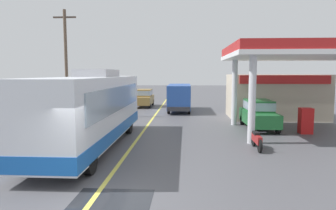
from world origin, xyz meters
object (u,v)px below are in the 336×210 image
object	(u,v)px
motorcycle_parked_forecourt	(257,140)
car_trailing_behind_bus	(144,97)
car_at_pump	(259,113)
minibus_opposing_lane	(179,95)
coach_bus_main	(92,111)
pedestrian_near_pump	(258,111)

from	to	relation	value
motorcycle_parked_forecourt	car_trailing_behind_bus	size ratio (longest dim) A/B	0.43
car_at_pump	minibus_opposing_lane	distance (m)	10.05
minibus_opposing_lane	motorcycle_parked_forecourt	xyz separation A→B (m)	(3.87, -13.89, -1.03)
coach_bus_main	minibus_opposing_lane	xyz separation A→B (m)	(3.83, 13.87, -0.25)
pedestrian_near_pump	car_trailing_behind_bus	bearing A→B (deg)	131.09
car_at_pump	pedestrian_near_pump	xyz separation A→B (m)	(0.28, 1.46, -0.08)
motorcycle_parked_forecourt	pedestrian_near_pump	xyz separation A→B (m)	(1.62, 6.76, 0.49)
minibus_opposing_lane	car_trailing_behind_bus	bearing A→B (deg)	137.20
coach_bus_main	car_trailing_behind_bus	world-z (taller)	coach_bus_main
minibus_opposing_lane	pedestrian_near_pump	xyz separation A→B (m)	(5.49, -7.13, -0.54)
coach_bus_main	motorcycle_parked_forecourt	size ratio (longest dim) A/B	6.13
motorcycle_parked_forecourt	pedestrian_near_pump	size ratio (longest dim) A/B	1.08
coach_bus_main	pedestrian_near_pump	xyz separation A→B (m)	(9.32, 6.74, -0.79)
pedestrian_near_pump	car_trailing_behind_bus	size ratio (longest dim) A/B	0.40
minibus_opposing_lane	coach_bus_main	bearing A→B (deg)	-105.44
car_trailing_behind_bus	minibus_opposing_lane	bearing A→B (deg)	-42.80
car_at_pump	motorcycle_parked_forecourt	xyz separation A→B (m)	(-1.33, -5.30, -0.57)
motorcycle_parked_forecourt	pedestrian_near_pump	world-z (taller)	pedestrian_near_pump
car_at_pump	pedestrian_near_pump	bearing A→B (deg)	79.00
minibus_opposing_lane	car_trailing_behind_bus	size ratio (longest dim) A/B	1.46
coach_bus_main	motorcycle_parked_forecourt	distance (m)	7.81
minibus_opposing_lane	pedestrian_near_pump	distance (m)	9.01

